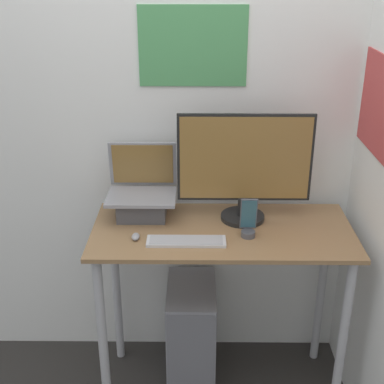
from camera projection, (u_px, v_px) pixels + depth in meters
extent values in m
cube|color=white|center=(221.00, 120.00, 2.54)|extent=(6.00, 0.05, 2.60)
cube|color=#4C9959|center=(193.00, 46.00, 2.37)|extent=(0.49, 0.01, 0.35)
cube|color=#936D47|center=(223.00, 231.00, 2.38)|extent=(1.16, 0.53, 0.02)
cylinder|color=#B7B7BC|center=(103.00, 343.00, 2.37)|extent=(0.04, 0.04, 0.88)
cylinder|color=#B7B7BC|center=(342.00, 344.00, 2.36)|extent=(0.04, 0.04, 0.88)
cylinder|color=#B7B7BC|center=(116.00, 288.00, 2.77)|extent=(0.04, 0.04, 0.88)
cylinder|color=#B7B7BC|center=(321.00, 289.00, 2.76)|extent=(0.04, 0.04, 0.88)
cube|color=#4C4C51|center=(142.00, 208.00, 2.46)|extent=(0.22, 0.15, 0.10)
cube|color=gray|center=(141.00, 197.00, 2.44)|extent=(0.31, 0.22, 0.02)
cube|color=gray|center=(143.00, 164.00, 2.50)|extent=(0.31, 0.03, 0.22)
cube|color=olive|center=(143.00, 164.00, 2.50)|extent=(0.28, 0.02, 0.19)
cylinder|color=black|center=(242.00, 217.00, 2.47)|extent=(0.20, 0.20, 0.02)
cylinder|color=black|center=(243.00, 206.00, 2.44)|extent=(0.05, 0.05, 0.09)
cube|color=black|center=(245.00, 158.00, 2.35)|extent=(0.60, 0.01, 0.40)
cube|color=olive|center=(245.00, 159.00, 2.35)|extent=(0.57, 0.01, 0.38)
cube|color=silver|center=(186.00, 241.00, 2.26)|extent=(0.34, 0.09, 0.01)
cube|color=#A8A8AD|center=(186.00, 240.00, 2.26)|extent=(0.31, 0.08, 0.00)
ellipsoid|color=#99999E|center=(136.00, 237.00, 2.29)|extent=(0.03, 0.06, 0.02)
cylinder|color=#4C4C51|center=(248.00, 234.00, 2.31)|extent=(0.06, 0.06, 0.03)
cube|color=#4C515B|center=(249.00, 214.00, 2.29)|extent=(0.07, 0.04, 0.15)
cube|color=#336072|center=(249.00, 214.00, 2.28)|extent=(0.06, 0.03, 0.14)
cube|color=gray|center=(191.00, 332.00, 2.72)|extent=(0.24, 0.39, 0.53)
cube|color=slate|center=(191.00, 358.00, 2.54)|extent=(0.23, 0.01, 0.50)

